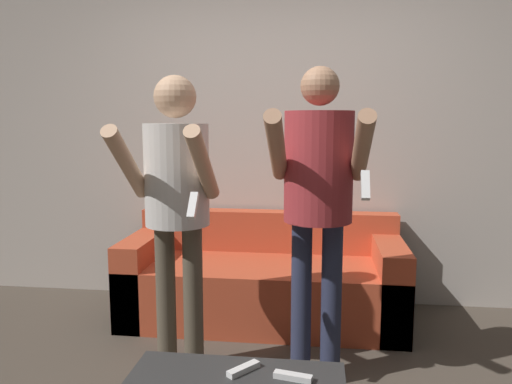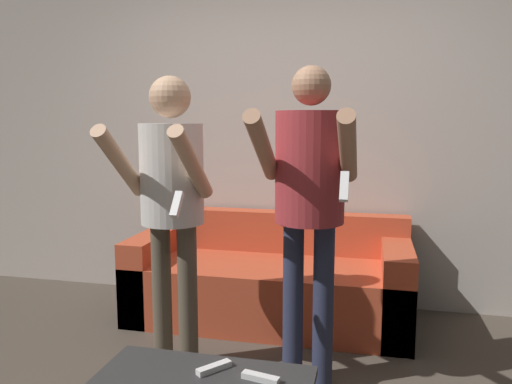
% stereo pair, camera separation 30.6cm
% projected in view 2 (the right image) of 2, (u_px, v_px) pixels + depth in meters
% --- Properties ---
extents(wall_back, '(6.40, 0.06, 2.70)m').
position_uv_depth(wall_back, '(291.00, 130.00, 3.85)').
color(wall_back, beige).
rests_on(wall_back, ground_plane).
extents(couch, '(1.96, 0.81, 0.73)m').
position_uv_depth(couch, '(270.00, 282.00, 3.60)').
color(couch, '#C64C2D').
rests_on(couch, ground_plane).
extents(person_standing_left, '(0.47, 0.64, 1.66)m').
position_uv_depth(person_standing_left, '(171.00, 190.00, 2.74)').
color(person_standing_left, brown).
rests_on(person_standing_left, ground_plane).
extents(person_standing_right, '(0.48, 0.69, 1.70)m').
position_uv_depth(person_standing_right, '(309.00, 188.00, 2.56)').
color(person_standing_right, '#282D47').
rests_on(person_standing_right, ground_plane).
extents(remote_near, '(0.15, 0.07, 0.02)m').
position_uv_depth(remote_near, '(261.00, 378.00, 1.91)').
color(remote_near, white).
rests_on(remote_near, coffee_table).
extents(remote_far, '(0.12, 0.14, 0.02)m').
position_uv_depth(remote_far, '(214.00, 368.00, 1.99)').
color(remote_far, white).
rests_on(remote_far, coffee_table).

